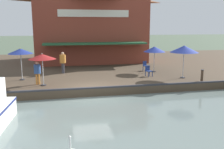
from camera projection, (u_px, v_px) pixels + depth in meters
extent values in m
plane|color=#4C5B47|center=(92.00, 98.00, 16.14)|extent=(220.00, 220.00, 0.00)
cube|color=#4C3D2D|center=(79.00, 67.00, 26.64)|extent=(22.00, 56.00, 0.60)
cube|color=#2D2D33|center=(92.00, 88.00, 16.11)|extent=(0.20, 50.40, 0.10)
cube|color=brown|center=(89.00, 31.00, 29.10)|extent=(8.26, 11.85, 6.73)
cube|color=#235633|center=(96.00, 43.00, 24.48)|extent=(1.80, 10.07, 0.16)
cube|color=silver|center=(94.00, 13.00, 24.75)|extent=(0.08, 7.11, 0.70)
cylinder|color=#B7B7B7|center=(21.00, 65.00, 18.54)|extent=(0.06, 0.06, 2.22)
cylinder|color=#2D2D33|center=(22.00, 79.00, 18.75)|extent=(0.36, 0.36, 0.06)
cone|color=navy|center=(20.00, 51.00, 18.34)|extent=(1.81, 1.81, 0.38)
cone|color=yellow|center=(20.00, 51.00, 18.34)|extent=(1.12, 1.12, 0.30)
sphere|color=yellow|center=(20.00, 48.00, 18.30)|extent=(0.08, 0.08, 0.08)
cylinder|color=#B7B7B7|center=(154.00, 60.00, 21.85)|extent=(0.06, 0.06, 2.07)
cylinder|color=#2D2D33|center=(154.00, 71.00, 22.04)|extent=(0.36, 0.36, 0.06)
cone|color=navy|center=(154.00, 49.00, 21.66)|extent=(1.88, 1.88, 0.46)
cone|color=white|center=(154.00, 49.00, 21.66)|extent=(1.17, 1.17, 0.37)
sphere|color=white|center=(155.00, 47.00, 21.62)|extent=(0.08, 0.08, 0.08)
cylinder|color=#B7B7B7|center=(43.00, 71.00, 16.79)|extent=(0.06, 0.06, 2.03)
cylinder|color=#2D2D33|center=(44.00, 85.00, 16.98)|extent=(0.36, 0.36, 0.06)
cone|color=maroon|center=(42.00, 57.00, 16.61)|extent=(1.82, 1.82, 0.34)
cone|color=white|center=(42.00, 56.00, 16.60)|extent=(1.13, 1.13, 0.27)
sphere|color=white|center=(42.00, 54.00, 16.57)|extent=(0.08, 0.08, 0.08)
cylinder|color=#B7B7B7|center=(183.00, 63.00, 19.24)|extent=(0.06, 0.06, 2.33)
cylinder|color=#2D2D33|center=(183.00, 78.00, 19.45)|extent=(0.36, 0.36, 0.06)
cone|color=navy|center=(184.00, 49.00, 19.03)|extent=(2.16, 2.16, 0.52)
cone|color=white|center=(184.00, 49.00, 19.02)|extent=(1.34, 1.34, 0.42)
sphere|color=white|center=(184.00, 46.00, 18.98)|extent=(0.08, 0.08, 0.08)
cube|color=navy|center=(152.00, 74.00, 19.93)|extent=(0.05, 0.05, 0.42)
cube|color=navy|center=(148.00, 74.00, 19.74)|extent=(0.05, 0.05, 0.42)
cube|color=navy|center=(149.00, 73.00, 20.28)|extent=(0.05, 0.05, 0.42)
cube|color=navy|center=(145.00, 74.00, 20.09)|extent=(0.05, 0.05, 0.42)
cube|color=navy|center=(149.00, 71.00, 19.97)|extent=(0.55, 0.55, 0.05)
cube|color=navy|center=(148.00, 68.00, 20.10)|extent=(0.16, 0.43, 0.40)
cube|color=navy|center=(149.00, 68.00, 22.59)|extent=(0.05, 0.05, 0.42)
cube|color=navy|center=(146.00, 69.00, 22.35)|extent=(0.05, 0.05, 0.42)
cube|color=navy|center=(146.00, 68.00, 22.90)|extent=(0.05, 0.05, 0.42)
cube|color=navy|center=(143.00, 68.00, 22.67)|extent=(0.05, 0.05, 0.42)
cube|color=navy|center=(146.00, 66.00, 22.59)|extent=(0.59, 0.59, 0.05)
cube|color=navy|center=(145.00, 63.00, 22.70)|extent=(0.22, 0.42, 0.40)
cylinder|color=orange|center=(37.00, 79.00, 17.21)|extent=(0.13, 0.13, 0.77)
cylinder|color=orange|center=(39.00, 79.00, 17.26)|extent=(0.13, 0.13, 0.77)
cylinder|color=#2D5193|center=(37.00, 69.00, 17.10)|extent=(0.45, 0.45, 0.61)
sphere|color=#DBB28E|center=(37.00, 63.00, 17.02)|extent=(0.21, 0.21, 0.21)
cylinder|color=#4C4C56|center=(64.00, 68.00, 21.27)|extent=(0.13, 0.13, 0.88)
cylinder|color=#4C4C56|center=(62.00, 68.00, 21.39)|extent=(0.13, 0.13, 0.88)
cylinder|color=orange|center=(63.00, 59.00, 21.18)|extent=(0.51, 0.51, 0.70)
sphere|color=#DBB28E|center=(63.00, 53.00, 21.09)|extent=(0.24, 0.24, 0.24)
cylinder|color=#473323|center=(202.00, 76.00, 17.90)|extent=(0.18, 0.18, 0.88)
cylinder|color=#2D2D33|center=(202.00, 70.00, 17.81)|extent=(0.22, 0.22, 0.04)
cylinder|color=white|center=(70.00, 142.00, 8.85)|extent=(0.07, 0.07, 0.40)
sphere|color=white|center=(70.00, 137.00, 8.82)|extent=(0.10, 0.10, 0.10)
cone|color=orange|center=(68.00, 137.00, 8.87)|extent=(0.07, 0.07, 0.04)
cylinder|color=brown|center=(118.00, 43.00, 33.09)|extent=(0.32, 0.32, 3.49)
sphere|color=#2D6028|center=(118.00, 17.00, 32.44)|extent=(4.40, 4.40, 4.40)
sphere|color=#2D6028|center=(115.00, 20.00, 31.54)|extent=(3.08, 3.08, 3.08)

